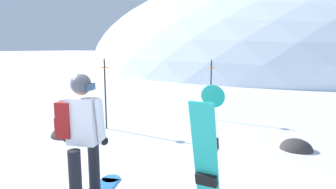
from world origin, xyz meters
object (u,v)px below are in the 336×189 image
object	(u,v)px
spare_snowboard	(207,155)
rock_dark	(64,137)
rock_mid	(296,150)
snowboarder_main	(81,138)
piste_marker_near	(105,88)
piste_marker_far	(211,85)

from	to	relation	value
spare_snowboard	rock_dark	size ratio (longest dim) A/B	2.67
rock_dark	rock_mid	xyz separation A→B (m)	(4.82, 1.46, 0.00)
snowboarder_main	rock_mid	size ratio (longest dim) A/B	2.84
piste_marker_near	rock_dark	size ratio (longest dim) A/B	2.99
snowboarder_main	spare_snowboard	bearing A→B (deg)	15.28
snowboarder_main	piste_marker_far	bearing A→B (deg)	89.87
piste_marker_near	rock_dark	bearing A→B (deg)	-114.90
rock_dark	rock_mid	world-z (taller)	rock_mid
spare_snowboard	piste_marker_far	bearing A→B (deg)	107.58
snowboarder_main	rock_dark	xyz separation A→B (m)	(-2.49, 2.03, -0.92)
snowboarder_main	spare_snowboard	xyz separation A→B (m)	(1.49, 0.41, -0.11)
piste_marker_near	rock_dark	xyz separation A→B (m)	(-0.46, -0.98, -1.03)
piste_marker_near	rock_dark	world-z (taller)	piste_marker_near
snowboarder_main	spare_snowboard	distance (m)	1.55
rock_mid	spare_snowboard	bearing A→B (deg)	-105.21
snowboarder_main	spare_snowboard	size ratio (longest dim) A/B	1.11
snowboarder_main	piste_marker_far	size ratio (longest dim) A/B	1.04
spare_snowboard	rock_dark	xyz separation A→B (m)	(-3.98, 1.63, -0.81)
rock_dark	piste_marker_far	bearing A→B (deg)	50.64
piste_marker_far	rock_mid	bearing A→B (deg)	-34.38
piste_marker_near	rock_mid	xyz separation A→B (m)	(4.37, 0.48, -1.03)
piste_marker_near	piste_marker_far	world-z (taller)	piste_marker_near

